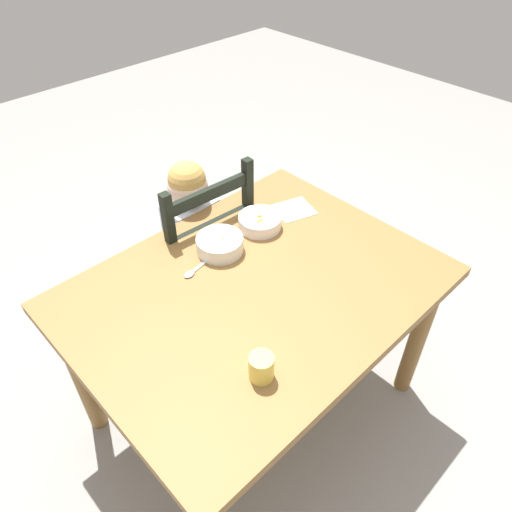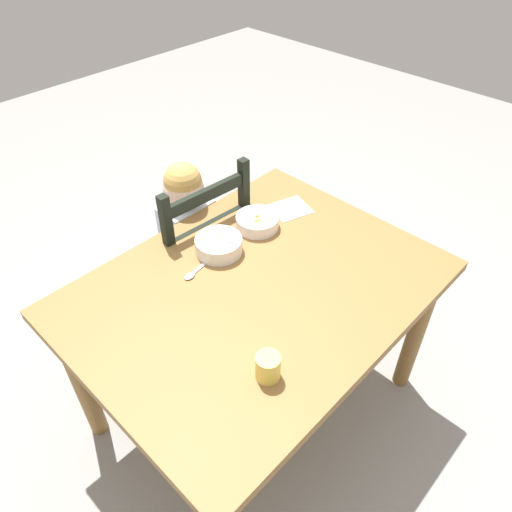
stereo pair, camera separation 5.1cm
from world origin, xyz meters
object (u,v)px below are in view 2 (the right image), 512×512
at_px(dining_table, 256,305).
at_px(bowl_of_peas, 219,245).
at_px(dining_chair, 194,260).
at_px(spoon, 193,273).
at_px(child_figure, 192,231).
at_px(bowl_of_carrots, 257,221).
at_px(drinking_cup, 268,367).

relative_size(dining_table, bowl_of_peas, 7.13).
relative_size(dining_chair, spoon, 6.88).
xyz_separation_m(dining_chair, spoon, (-0.25, -0.32, 0.30)).
xyz_separation_m(dining_table, spoon, (-0.11, 0.20, 0.11)).
relative_size(bowl_of_peas, spoon, 1.27).
distance_m(dining_table, spoon, 0.25).
bearing_deg(child_figure, spoon, -128.27).
relative_size(bowl_of_carrots, drinking_cup, 2.01).
xyz_separation_m(dining_chair, bowl_of_peas, (-0.10, -0.30, 0.32)).
relative_size(dining_chair, bowl_of_peas, 5.44).
xyz_separation_m(dining_table, drinking_cup, (-0.24, -0.28, 0.14)).
bearing_deg(bowl_of_peas, dining_chair, 71.38).
relative_size(dining_table, dining_chair, 1.31).
height_order(bowl_of_peas, bowl_of_carrots, bowl_of_peas).
bearing_deg(drinking_cup, spoon, 74.77).
distance_m(bowl_of_carrots, spoon, 0.36).
relative_size(dining_chair, child_figure, 1.02).
xyz_separation_m(dining_table, dining_chair, (0.13, 0.52, -0.19)).
bearing_deg(dining_table, drinking_cup, -131.13).
bearing_deg(dining_chair, bowl_of_carrots, -70.13).
distance_m(child_figure, spoon, 0.42).
bearing_deg(bowl_of_peas, drinking_cup, -118.82).
distance_m(dining_chair, spoon, 0.50).
bearing_deg(bowl_of_carrots, drinking_cup, -133.82).
bearing_deg(drinking_cup, bowl_of_carrots, 46.18).
distance_m(dining_table, child_figure, 0.54).
distance_m(bowl_of_peas, spoon, 0.15).
bearing_deg(bowl_of_carrots, bowl_of_peas, 180.00).
height_order(dining_chair, bowl_of_carrots, dining_chair).
bearing_deg(bowl_of_peas, bowl_of_carrots, -0.00).
relative_size(child_figure, spoon, 6.77).
xyz_separation_m(dining_chair, drinking_cup, (-0.38, -0.80, 0.33)).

